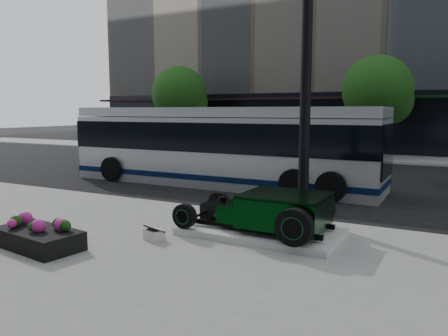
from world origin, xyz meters
The scene contains 9 objects.
ground centered at (0.00, 0.00, 0.00)m, with size 120.00×120.00×0.00m, color black.
sidewalk_far centered at (0.00, 14.00, 0.06)m, with size 70.00×4.00×0.12m, color gray.
street_trees centered at (1.15, 13.07, 3.77)m, with size 29.80×3.80×5.70m.
display_plinth centered at (1.29, -3.88, 0.20)m, with size 3.40×1.80×0.15m, color silver.
hot_rod centered at (1.62, -3.88, 0.70)m, with size 3.22×2.00×0.81m.
info_plaque centered at (-0.53, -5.27, 0.24)m, with size 0.47×0.41×0.31m.
lamppost centered at (1.70, -2.20, 4.04)m, with size 0.47×0.47×8.49m.
flower_planter centered at (-2.23, -6.76, 0.34)m, with size 1.96×1.16×0.60m.
transit_bus centered at (-2.94, 2.10, 1.49)m, with size 12.12×2.88×2.92m.
Camera 1 is at (4.89, -12.41, 2.81)m, focal length 35.00 mm.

